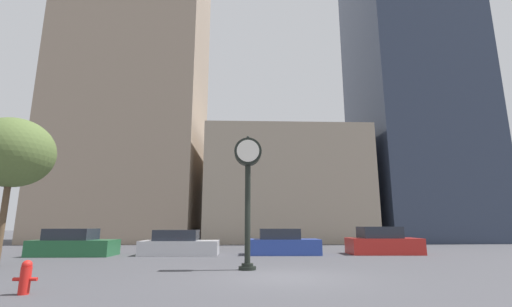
% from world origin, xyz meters
% --- Properties ---
extents(ground_plane, '(200.00, 200.00, 0.00)m').
position_xyz_m(ground_plane, '(0.00, 0.00, 0.00)').
color(ground_plane, '#424247').
extents(building_tall_tower, '(13.95, 12.00, 37.38)m').
position_xyz_m(building_tall_tower, '(-12.86, 24.00, 18.69)').
color(building_tall_tower, gray).
rests_on(building_tall_tower, ground_plane).
extents(building_storefront_row, '(15.15, 12.00, 10.61)m').
position_xyz_m(building_storefront_row, '(2.83, 24.00, 5.30)').
color(building_storefront_row, gray).
rests_on(building_storefront_row, ground_plane).
extents(building_glass_modern, '(11.36, 12.00, 32.44)m').
position_xyz_m(building_glass_modern, '(17.17, 24.00, 16.22)').
color(building_glass_modern, '#2D384C').
rests_on(building_glass_modern, ground_plane).
extents(street_clock, '(1.03, 0.63, 4.92)m').
position_xyz_m(street_clock, '(-1.13, 1.75, 3.45)').
color(street_clock, black).
rests_on(street_clock, ground_plane).
extents(car_green, '(4.10, 1.93, 1.38)m').
position_xyz_m(car_green, '(-10.12, 7.73, 0.58)').
color(car_green, '#236038').
rests_on(car_green, ground_plane).
extents(car_silver, '(4.12, 1.92, 1.31)m').
position_xyz_m(car_silver, '(-4.73, 8.14, 0.55)').
color(car_silver, '#BCBCC1').
rests_on(car_silver, ground_plane).
extents(car_blue, '(3.95, 1.89, 1.37)m').
position_xyz_m(car_blue, '(0.85, 8.15, 0.58)').
color(car_blue, '#28429E').
rests_on(car_blue, ground_plane).
extents(car_red, '(3.88, 2.08, 1.48)m').
position_xyz_m(car_red, '(6.44, 8.27, 0.62)').
color(car_red, red).
rests_on(car_red, ground_plane).
extents(fire_hydrant_near, '(0.54, 0.23, 0.76)m').
position_xyz_m(fire_hydrant_near, '(-6.31, -2.51, 0.39)').
color(fire_hydrant_near, red).
rests_on(fire_hydrant_near, ground_plane).
extents(bare_tree, '(3.19, 3.19, 5.95)m').
position_xyz_m(bare_tree, '(-10.85, 3.19, 4.49)').
color(bare_tree, brown).
rests_on(bare_tree, ground_plane).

